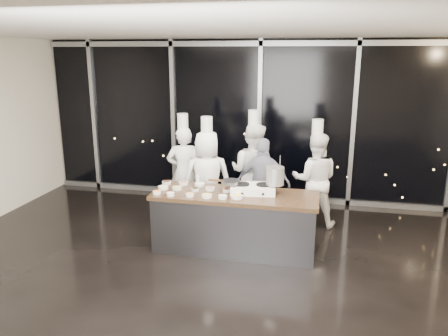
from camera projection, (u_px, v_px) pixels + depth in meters
The scene contains 14 objects.
ground at pixel (222, 277), 5.88m from camera, with size 9.00×9.00×0.00m, color black.
room_shell at pixel (236, 111), 5.26m from camera, with size 9.02×7.02×3.21m.
window_wall at pixel (260, 122), 8.70m from camera, with size 8.90×0.11×3.20m.
demo_counter at pixel (235, 222), 6.61m from camera, with size 2.46×0.86×0.90m.
stove at pixel (253, 189), 6.52m from camera, with size 0.71×0.49×0.14m.
frying_pan at pixel (230, 182), 6.52m from camera, with size 0.50×0.32×0.05m.
stock_pot at pixel (275, 176), 6.43m from camera, with size 0.27×0.27×0.27m, color #A8A9AB.
prep_bowls at pixel (194, 190), 6.59m from camera, with size 1.39×0.70×0.05m.
squeeze_bottle at pixel (198, 180), 6.84m from camera, with size 0.06×0.06×0.21m.
chef_far_left at pixel (184, 172), 7.85m from camera, with size 0.69×0.54×1.91m.
chef_left at pixel (207, 179), 7.40m from camera, with size 0.96×0.78×1.92m.
chef_center at pixel (253, 171), 7.76m from camera, with size 0.99×0.86×1.98m.
guest at pixel (263, 184), 7.39m from camera, with size 0.93×0.41×1.57m.
chef_right at pixel (315, 179), 7.49m from camera, with size 0.81×0.64×1.86m.
Camera 1 is at (1.18, -5.17, 2.94)m, focal length 35.00 mm.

